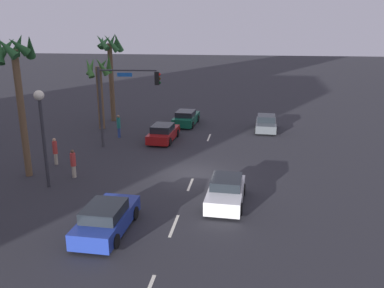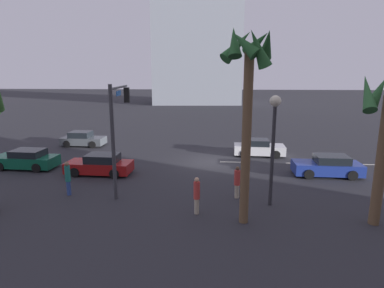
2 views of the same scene
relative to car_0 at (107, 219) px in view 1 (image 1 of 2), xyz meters
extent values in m
plane|color=#28282D|center=(7.79, -2.88, -0.64)|extent=(220.00, 220.00, 0.00)
cube|color=silver|center=(0.97, -2.88, -0.64)|extent=(2.17, 0.14, 0.01)
cube|color=silver|center=(6.07, -2.88, -0.64)|extent=(1.92, 0.14, 0.01)
cube|color=silver|center=(16.53, -2.88, -0.64)|extent=(2.17, 0.14, 0.01)
cube|color=navy|center=(0.06, 0.00, -0.12)|extent=(4.36, 1.90, 0.73)
cube|color=black|center=(-0.20, 0.00, 0.49)|extent=(2.11, 1.63, 0.49)
cylinder|color=black|center=(1.41, 0.82, -0.32)|extent=(0.64, 0.23, 0.64)
cylinder|color=black|center=(1.38, -0.88, -0.32)|extent=(0.64, 0.23, 0.64)
cylinder|color=black|center=(-1.27, 0.88, -0.32)|extent=(0.64, 0.23, 0.64)
cylinder|color=black|center=(-1.30, -0.82, -0.32)|extent=(0.64, 0.23, 0.64)
cube|color=#474C51|center=(19.63, -7.65, -0.15)|extent=(3.97, 1.88, 0.66)
cube|color=black|center=(19.86, -7.66, 0.44)|extent=(1.93, 1.60, 0.52)
cylinder|color=black|center=(18.39, -8.43, -0.32)|extent=(0.65, 0.24, 0.64)
cylinder|color=black|center=(18.44, -6.79, -0.32)|extent=(0.65, 0.24, 0.64)
cylinder|color=black|center=(20.81, -8.52, -0.32)|extent=(0.65, 0.24, 0.64)
cylinder|color=black|center=(20.87, -6.87, -0.32)|extent=(0.65, 0.24, 0.64)
cube|color=#0F5138|center=(20.86, -0.27, -0.11)|extent=(4.48, 2.05, 0.74)
cube|color=black|center=(20.60, -0.25, 0.49)|extent=(2.19, 1.71, 0.47)
cylinder|color=black|center=(22.27, 0.51, -0.32)|extent=(0.65, 0.26, 0.64)
cylinder|color=black|center=(22.17, -1.20, -0.32)|extent=(0.65, 0.26, 0.64)
cylinder|color=black|center=(19.55, 0.66, -0.32)|extent=(0.65, 0.26, 0.64)
cylinder|color=black|center=(19.46, -1.05, -0.32)|extent=(0.65, 0.26, 0.64)
cube|color=silver|center=(3.80, -5.10, -0.12)|extent=(4.12, 1.92, 0.72)
cube|color=black|center=(4.04, -5.11, 0.47)|extent=(2.00, 1.62, 0.48)
cylinder|color=black|center=(2.51, -5.88, -0.32)|extent=(0.65, 0.24, 0.64)
cylinder|color=black|center=(2.57, -4.22, -0.32)|extent=(0.65, 0.24, 0.64)
cylinder|color=black|center=(5.02, -5.98, -0.32)|extent=(0.65, 0.24, 0.64)
cylinder|color=black|center=(5.08, -4.31, -0.32)|extent=(0.65, 0.24, 0.64)
cube|color=maroon|center=(15.16, 0.68, -0.14)|extent=(4.39, 1.95, 0.69)
cube|color=black|center=(14.90, 0.70, 0.47)|extent=(2.14, 1.64, 0.53)
cylinder|color=black|center=(16.53, 1.45, -0.32)|extent=(0.65, 0.25, 0.64)
cylinder|color=black|center=(16.46, -0.21, -0.32)|extent=(0.65, 0.25, 0.64)
cylinder|color=black|center=(13.87, 1.57, -0.32)|extent=(0.65, 0.25, 0.64)
cylinder|color=black|center=(13.79, -0.08, -0.32)|extent=(0.65, 0.25, 0.64)
cylinder|color=#38383D|center=(12.76, 4.94, 2.41)|extent=(0.20, 0.20, 6.10)
cylinder|color=#38383D|center=(12.93, 2.78, 5.21)|extent=(0.46, 4.32, 0.12)
cube|color=black|center=(13.10, 0.63, 4.63)|extent=(0.34, 0.34, 0.95)
sphere|color=red|center=(13.11, 0.45, 4.93)|extent=(0.20, 0.20, 0.20)
sphere|color=#392605|center=(13.11, 0.45, 4.63)|extent=(0.20, 0.20, 0.20)
sphere|color=black|center=(13.11, 0.45, 4.33)|extent=(0.20, 0.20, 0.20)
cube|color=#1959B2|center=(12.91, 3.00, 4.89)|extent=(0.13, 1.10, 0.28)
cylinder|color=#2D2D33|center=(4.59, 5.19, 1.88)|extent=(0.18, 0.18, 5.05)
sphere|color=#F2EACC|center=(4.59, 5.19, 4.68)|extent=(0.56, 0.56, 0.56)
cylinder|color=#B2A58C|center=(8.30, 6.55, -0.26)|extent=(0.33, 0.33, 0.77)
cylinder|color=#BF3833|center=(8.30, 6.55, 0.55)|extent=(0.44, 0.44, 0.84)
sphere|color=tan|center=(8.30, 6.55, 1.09)|extent=(0.23, 0.23, 0.23)
cylinder|color=#B2A58C|center=(6.23, 4.36, -0.27)|extent=(0.32, 0.32, 0.74)
cylinder|color=#BF3833|center=(6.23, 4.36, 0.51)|extent=(0.42, 0.42, 0.81)
sphere|color=brown|center=(6.23, 4.36, 1.02)|extent=(0.22, 0.22, 0.22)
cylinder|color=#2D478C|center=(15.53, 4.56, -0.24)|extent=(0.28, 0.28, 0.80)
cylinder|color=#1E7266|center=(15.53, 4.56, 0.60)|extent=(0.37, 0.37, 0.88)
sphere|color=#8C664C|center=(15.53, 4.56, 1.15)|extent=(0.24, 0.24, 0.24)
cylinder|color=brown|center=(6.12, 7.27, 3.18)|extent=(0.41, 0.41, 7.65)
cone|color=#235628|center=(6.76, 7.36, 7.24)|extent=(0.69, 1.10, 1.40)
cone|color=#235628|center=(6.41, 7.87, 7.13)|extent=(1.47, 1.10, 1.30)
cone|color=#235628|center=(5.87, 7.99, 6.94)|extent=(1.30, 0.92, 1.61)
cone|color=#235628|center=(5.43, 7.27, 7.15)|extent=(0.56, 1.38, 1.36)
cone|color=#235628|center=(5.77, 6.77, 7.23)|extent=(1.39, 1.20, 1.21)
cone|color=#235628|center=(6.56, 6.52, 7.18)|extent=(1.71, 1.32, 1.59)
cylinder|color=brown|center=(18.24, 7.06, 2.15)|extent=(0.53, 0.53, 5.58)
cone|color=#38702D|center=(18.93, 6.97, 4.97)|extent=(0.73, 1.43, 1.40)
cone|color=#38702D|center=(18.50, 7.79, 4.89)|extent=(1.35, 0.94, 1.64)
cone|color=#38702D|center=(17.60, 7.64, 4.87)|extent=(1.32, 1.37, 1.78)
cone|color=#38702D|center=(17.62, 6.52, 5.00)|extent=(1.32, 1.40, 1.68)
cone|color=#38702D|center=(18.63, 6.22, 5.18)|extent=(1.47, 1.09, 1.90)
cylinder|color=brown|center=(21.40, 7.07, 3.06)|extent=(0.45, 0.45, 7.41)
cone|color=#2D6633|center=(22.15, 7.07, 6.91)|extent=(0.56, 1.17, 1.58)
cone|color=#2D6633|center=(21.86, 7.68, 6.87)|extent=(1.57, 1.37, 1.39)
cone|color=#2D6633|center=(21.23, 7.67, 6.85)|extent=(1.35, 0.88, 1.29)
cone|color=#2D6633|center=(20.62, 7.48, 6.91)|extent=(1.27, 1.75, 1.60)
cone|color=#2D6633|center=(20.61, 6.63, 6.82)|extent=(1.23, 1.61, 1.79)
cone|color=#2D6633|center=(21.17, 6.17, 6.89)|extent=(1.54, 0.90, 1.88)
cone|color=#2D6633|center=(21.81, 6.56, 6.87)|extent=(1.24, 1.15, 1.41)
camera|label=1|loc=(-15.48, -6.14, 8.26)|focal=37.40mm
camera|label=2|loc=(7.53, 21.12, 6.01)|focal=30.36mm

